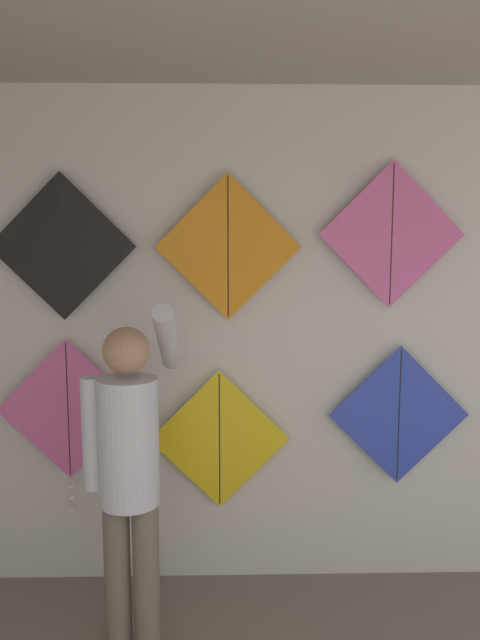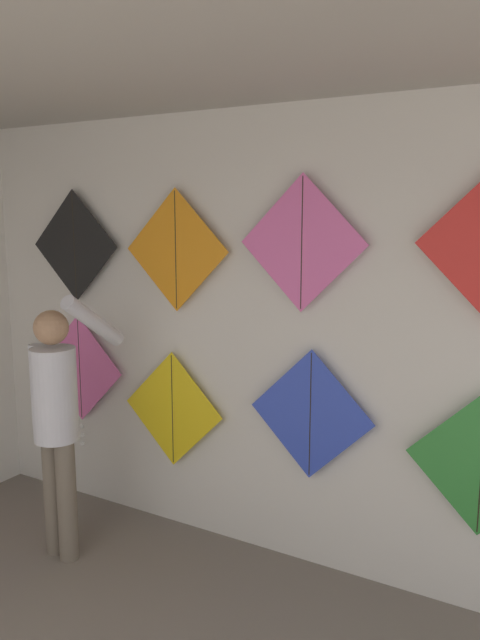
% 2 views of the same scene
% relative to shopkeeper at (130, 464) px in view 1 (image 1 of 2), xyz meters
% --- Properties ---
extents(back_panel, '(5.22, 0.06, 2.80)m').
position_rel_shopkeeper_xyz_m(back_panel, '(0.97, 0.74, 0.44)').
color(back_panel, silver).
rests_on(back_panel, ground).
extents(shopkeeper, '(0.43, 0.57, 1.70)m').
position_rel_shopkeeper_xyz_m(shopkeeper, '(0.00, 0.00, 0.00)').
color(shopkeeper, '#726656').
rests_on(shopkeeper, ground).
extents(kite_0, '(0.80, 0.04, 1.01)m').
position_rel_shopkeeper_xyz_m(kite_0, '(-0.44, 0.65, 0.05)').
color(kite_0, pink).
extents(kite_1, '(0.80, 0.01, 0.80)m').
position_rel_shopkeeper_xyz_m(kite_1, '(0.41, 0.65, -0.10)').
color(kite_1, yellow).
extents(kite_2, '(0.80, 0.01, 0.80)m').
position_rel_shopkeeper_xyz_m(kite_2, '(1.42, 0.65, 0.03)').
color(kite_2, blue).
extents(kite_4, '(0.80, 0.01, 0.80)m').
position_rel_shopkeeper_xyz_m(kite_4, '(-0.44, 0.65, 0.98)').
color(kite_4, black).
extents(kite_5, '(0.80, 0.01, 0.80)m').
position_rel_shopkeeper_xyz_m(kite_5, '(0.46, 0.65, 0.98)').
color(kite_5, orange).
extents(kite_6, '(0.80, 0.01, 0.80)m').
position_rel_shopkeeper_xyz_m(kite_6, '(1.35, 0.65, 1.04)').
color(kite_6, pink).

